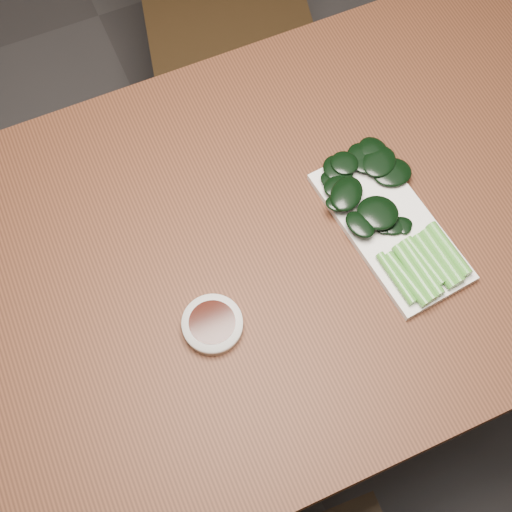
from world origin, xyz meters
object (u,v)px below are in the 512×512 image
at_px(table, 264,262).
at_px(gai_lan, 389,214).
at_px(sauce_bowl, 213,325).
at_px(serving_plate, 390,226).

relative_size(table, gai_lan, 4.40).
bearing_deg(sauce_bowl, gai_lan, 9.35).
distance_m(table, serving_plate, 0.23).
xyz_separation_m(table, gai_lan, (0.20, -0.04, 0.10)).
xyz_separation_m(sauce_bowl, serving_plate, (0.34, 0.04, -0.01)).
bearing_deg(table, gai_lan, -12.22).
relative_size(sauce_bowl, gai_lan, 0.30).
distance_m(sauce_bowl, serving_plate, 0.34).
relative_size(serving_plate, gai_lan, 0.98).
bearing_deg(gai_lan, table, 167.78).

